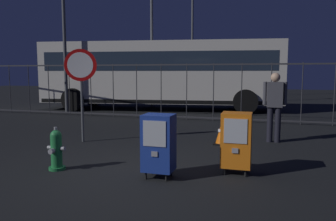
% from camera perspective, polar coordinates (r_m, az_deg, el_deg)
% --- Properties ---
extents(ground_plane, '(60.00, 60.00, 0.00)m').
position_cam_1_polar(ground_plane, '(5.94, -6.18, -9.84)').
color(ground_plane, black).
extents(fire_hydrant, '(0.33, 0.32, 0.75)m').
position_cam_1_polar(fire_hydrant, '(6.05, -18.68, -6.42)').
color(fire_hydrant, '#1E7238').
rests_on(fire_hydrant, ground_plane).
extents(newspaper_box_primary, '(0.48, 0.42, 1.02)m').
position_cam_1_polar(newspaper_box_primary, '(5.59, 11.70, -4.97)').
color(newspaper_box_primary, black).
rests_on(newspaper_box_primary, ground_plane).
extents(newspaper_box_secondary, '(0.48, 0.42, 1.02)m').
position_cam_1_polar(newspaper_box_secondary, '(5.26, -1.62, -5.55)').
color(newspaper_box_secondary, black).
rests_on(newspaper_box_secondary, ground_plane).
extents(stop_sign, '(0.71, 0.31, 2.23)m').
position_cam_1_polar(stop_sign, '(8.18, -14.77, 5.83)').
color(stop_sign, '#4C4F54').
rests_on(stop_sign, ground_plane).
extents(pedestrian, '(0.55, 0.22, 1.67)m').
position_cam_1_polar(pedestrian, '(8.30, 17.88, 1.22)').
color(pedestrian, black).
rests_on(pedestrian, ground_plane).
extents(traffic_cone, '(0.36, 0.36, 0.53)m').
position_cam_1_polar(traffic_cone, '(7.86, 9.23, -3.90)').
color(traffic_cone, black).
rests_on(traffic_cone, ground_plane).
extents(fence_barrier, '(18.03, 0.04, 2.00)m').
position_cam_1_polar(fence_barrier, '(11.59, 5.52, 3.27)').
color(fence_barrier, '#2D2D33').
rests_on(fence_barrier, ground_plane).
extents(bus_near, '(10.75, 4.00, 3.00)m').
position_cam_1_polar(bus_near, '(15.09, -1.26, 6.68)').
color(bus_near, beige).
rests_on(bus_near, ground_plane).
extents(street_light_near_left, '(0.32, 0.32, 7.61)m').
position_cam_1_polar(street_light_near_left, '(16.78, -2.83, 15.82)').
color(street_light_near_left, '#4C4F54').
rests_on(street_light_near_left, ground_plane).
extents(street_light_near_right, '(0.32, 0.32, 7.35)m').
position_cam_1_polar(street_light_near_right, '(14.84, -17.55, 16.21)').
color(street_light_near_right, '#4C4F54').
rests_on(street_light_near_right, ground_plane).
extents(street_light_far_left, '(0.32, 0.32, 8.75)m').
position_cam_1_polar(street_light_far_left, '(22.05, 4.23, 15.11)').
color(street_light_far_left, '#4C4F54').
rests_on(street_light_far_left, ground_plane).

